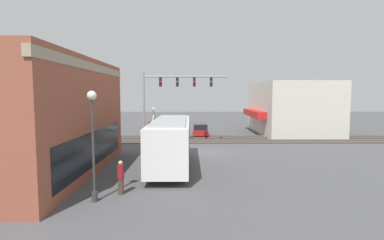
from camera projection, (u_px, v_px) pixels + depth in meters
ground_plane at (207, 153)px, 26.11m from camera, size 120.00×120.00×0.00m
brick_building at (22, 117)px, 18.79m from camera, size 14.57×9.12×7.34m
shop_building at (291, 108)px, 39.15m from camera, size 13.11×9.73×6.62m
city_bus at (171, 141)px, 20.98m from camera, size 10.17×2.59×3.36m
traffic_signal_gantry at (171, 90)px, 30.24m from camera, size 0.42×8.64×7.27m
crossing_signal at (154, 123)px, 29.46m from camera, size 1.41×1.18×3.81m
streetlamp at (93, 137)px, 14.00m from camera, size 0.44×0.44×5.28m
rail_track_near at (204, 142)px, 32.08m from camera, size 2.60×60.00×0.15m
rail_track_far at (202, 137)px, 35.27m from camera, size 2.60×60.00×0.15m
parked_car_red at (200, 130)px, 36.67m from camera, size 4.66×1.82×1.51m
parked_car_white at (181, 125)px, 43.80m from camera, size 4.37×1.82×1.35m
pedestrian_by_lamp at (121, 177)px, 15.24m from camera, size 0.34×0.34×1.75m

